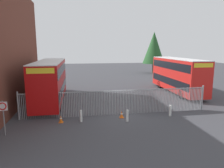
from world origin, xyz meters
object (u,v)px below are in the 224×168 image
object	(u,v)px
bollard_center_front	(127,116)
traffic_cone_by_gate	(61,119)
bollard_near_right	(170,111)
double_decker_bus_behind_fence_left	(177,74)
speed_limit_sign_post	(3,110)
double_decker_bus_near_gate	(50,80)
traffic_cone_mid_forecourt	(122,114)
bollard_near_left	(81,116)

from	to	relation	value
bollard_center_front	traffic_cone_by_gate	bearing A→B (deg)	173.08
bollard_near_right	traffic_cone_by_gate	world-z (taller)	bollard_near_right
double_decker_bus_behind_fence_left	speed_limit_sign_post	bearing A→B (deg)	-148.96
double_decker_bus_near_gate	traffic_cone_mid_forecourt	xyz separation A→B (m)	(6.40, -6.02, -2.13)
double_decker_bus_near_gate	traffic_cone_mid_forecourt	bearing A→B (deg)	-43.23
traffic_cone_by_gate	speed_limit_sign_post	distance (m)	4.22
bollard_near_left	traffic_cone_by_gate	xyz separation A→B (m)	(-1.56, 0.10, -0.19)
double_decker_bus_near_gate	bollard_near_right	world-z (taller)	double_decker_bus_near_gate
bollard_center_front	speed_limit_sign_post	size ratio (longest dim) A/B	0.40
bollard_near_right	traffic_cone_mid_forecourt	bearing A→B (deg)	176.71
bollard_near_left	bollard_near_right	world-z (taller)	same
bollard_near_left	speed_limit_sign_post	size ratio (longest dim) A/B	0.40
traffic_cone_by_gate	traffic_cone_mid_forecourt	xyz separation A→B (m)	(4.93, 0.29, 0.00)
traffic_cone_mid_forecourt	double_decker_bus_behind_fence_left	bearing A→B (deg)	42.42
double_decker_bus_behind_fence_left	bollard_near_right	distance (m)	10.17
traffic_cone_mid_forecourt	speed_limit_sign_post	world-z (taller)	speed_limit_sign_post
double_decker_bus_near_gate	bollard_center_front	xyz separation A→B (m)	(6.65, -6.94, -1.95)
traffic_cone_by_gate	bollard_near_left	bearing A→B (deg)	-3.78
double_decker_bus_behind_fence_left	bollard_near_right	size ratio (longest dim) A/B	11.38
bollard_center_front	bollard_near_right	xyz separation A→B (m)	(3.96, 0.68, 0.00)
double_decker_bus_behind_fence_left	speed_limit_sign_post	distance (m)	20.54
double_decker_bus_behind_fence_left	bollard_near_left	world-z (taller)	double_decker_bus_behind_fence_left
double_decker_bus_behind_fence_left	bollard_center_front	bearing A→B (deg)	-133.81
double_decker_bus_near_gate	speed_limit_sign_post	bearing A→B (deg)	-103.68
traffic_cone_by_gate	speed_limit_sign_post	bearing A→B (deg)	-151.31
traffic_cone_mid_forecourt	speed_limit_sign_post	xyz separation A→B (m)	(-8.40, -2.19, 1.49)
double_decker_bus_behind_fence_left	bollard_near_right	bearing A→B (deg)	-119.97
bollard_near_right	double_decker_bus_near_gate	bearing A→B (deg)	149.46
bollard_near_right	double_decker_bus_behind_fence_left	bearing A→B (deg)	60.03
traffic_cone_mid_forecourt	speed_limit_sign_post	bearing A→B (deg)	-165.40
bollard_center_front	speed_limit_sign_post	world-z (taller)	speed_limit_sign_post
double_decker_bus_near_gate	traffic_cone_mid_forecourt	distance (m)	9.04
bollard_center_front	speed_limit_sign_post	xyz separation A→B (m)	(-8.65, -1.27, 1.30)
bollard_near_left	double_decker_bus_behind_fence_left	bearing A→B (deg)	35.00
bollard_near_left	bollard_center_front	world-z (taller)	same
double_decker_bus_near_gate	bollard_near_right	bearing A→B (deg)	-30.54
double_decker_bus_near_gate	speed_limit_sign_post	world-z (taller)	double_decker_bus_near_gate
bollard_near_left	bollard_center_front	bearing A→B (deg)	-8.27
bollard_near_right	bollard_near_left	bearing A→B (deg)	-178.85
bollard_near_left	traffic_cone_mid_forecourt	size ratio (longest dim) A/B	1.61
traffic_cone_by_gate	traffic_cone_mid_forecourt	bearing A→B (deg)	3.37
bollard_near_right	speed_limit_sign_post	bearing A→B (deg)	-171.22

